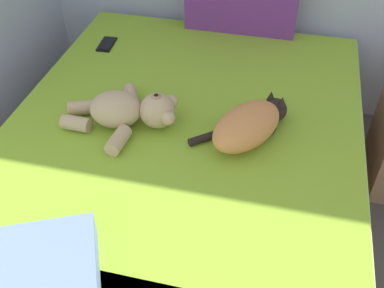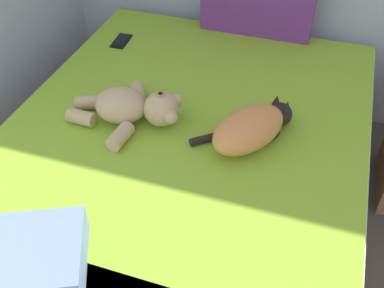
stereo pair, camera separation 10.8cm
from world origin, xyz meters
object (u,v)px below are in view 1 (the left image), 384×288
bed (181,179)px  throw_pillow (27,273)px  cat (249,125)px  cell_phone (107,44)px  teddy_bear (128,111)px

bed → throw_pillow: (-0.25, -0.77, 0.33)m
cat → cell_phone: bearing=145.2°
cat → teddy_bear: size_ratio=0.84×
teddy_bear → throw_pillow: teddy_bear is taller
cell_phone → throw_pillow: size_ratio=0.38×
cell_phone → bed: bearing=-47.5°
teddy_bear → cat: bearing=2.3°
bed → teddy_bear: 0.41m
bed → teddy_bear: bearing=177.8°
teddy_bear → throw_pillow: bearing=-92.5°
bed → cell_phone: (-0.55, 0.60, 0.28)m
teddy_bear → cell_phone: bearing=119.2°
bed → throw_pillow: bearing=-108.3°
cat → bed: bearing=-174.2°
bed → cat: bearing=5.8°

